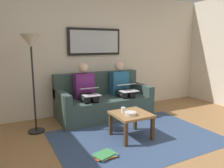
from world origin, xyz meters
TOP-DOWN VIEW (x-y plane):
  - ground_plane at (0.00, 0.00)m, footprint 6.00×5.20m
  - wall_rear at (0.00, -2.60)m, footprint 6.00×0.12m
  - area_rug at (0.00, -0.85)m, footprint 2.60×1.80m
  - couch at (0.00, -2.12)m, footprint 1.91×0.90m
  - framed_mirror at (0.00, -2.51)m, footprint 1.21×0.05m
  - coffee_table at (0.07, -0.90)m, footprint 0.57×0.57m
  - cup at (0.18, -0.98)m, footprint 0.07×0.07m
  - bowl at (0.14, -0.82)m, footprint 0.18×0.18m
  - person_left at (-0.41, -2.05)m, footprint 0.38×0.58m
  - laptop_white at (-0.41, -1.80)m, footprint 0.36×0.35m
  - person_right at (0.41, -2.05)m, footprint 0.38×0.58m
  - laptop_silver at (0.41, -1.80)m, footprint 0.32×0.34m
  - magazine_stack at (0.72, -0.52)m, footprint 0.35×0.29m
  - standing_lamp at (1.40, -1.85)m, footprint 0.32×0.32m

SIDE VIEW (x-z plane):
  - ground_plane at x=0.00m, z-range -0.10..0.00m
  - area_rug at x=0.00m, z-range 0.00..0.01m
  - magazine_stack at x=0.72m, z-range 0.00..0.06m
  - couch at x=0.00m, z-range -0.14..0.76m
  - coffee_table at x=0.07m, z-range 0.14..0.55m
  - bowl at x=0.14m, z-range 0.41..0.46m
  - cup at x=0.18m, z-range 0.41..0.50m
  - person_left at x=-0.41m, z-range 0.04..1.18m
  - person_right at x=0.41m, z-range 0.04..1.18m
  - laptop_silver at x=0.41m, z-range 0.56..0.70m
  - laptop_white at x=-0.41m, z-range 0.56..0.70m
  - wall_rear at x=0.00m, z-range 0.00..2.60m
  - standing_lamp at x=1.40m, z-range 0.54..2.20m
  - framed_mirror at x=0.00m, z-range 1.26..1.84m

